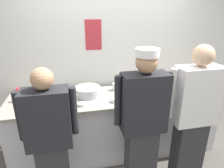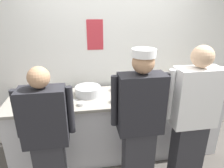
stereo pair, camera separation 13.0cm
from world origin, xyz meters
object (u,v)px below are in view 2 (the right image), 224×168
object	(u,v)px
chef_far_right	(192,118)
ramekin_yellow_sauce	(191,92)
squeeze_bottle_secondary	(20,93)
sheet_tray	(148,93)
chef_near_left	(47,136)
ramekin_green_sauce	(32,94)
ramekin_orange_sauce	(114,100)
deli_cup	(116,87)
chefs_knife	(65,101)
plate_stack_front	(44,97)
ramekin_red_sauce	(81,104)
mixing_bowl_steel	(88,91)
chef_center	(140,122)
squeeze_bottle_primary	(182,81)

from	to	relation	value
chef_far_right	ramekin_yellow_sauce	size ratio (longest dim) A/B	20.22
chef_far_right	squeeze_bottle_secondary	size ratio (longest dim) A/B	8.50
sheet_tray	squeeze_bottle_secondary	bearing A→B (deg)	176.22
chef_near_left	ramekin_yellow_sauce	distance (m)	2.01
sheet_tray	ramekin_green_sauce	bearing A→B (deg)	171.99
ramekin_green_sauce	ramekin_orange_sauce	bearing A→B (deg)	-20.04
deli_cup	chef_near_left	bearing A→B (deg)	-135.17
ramekin_green_sauce	chefs_knife	xyz separation A→B (m)	(0.47, -0.26, -0.01)
plate_stack_front	ramekin_red_sauce	xyz separation A→B (m)	(0.49, -0.22, -0.03)
sheet_tray	ramekin_orange_sauce	xyz separation A→B (m)	(-0.52, -0.17, 0.01)
plate_stack_front	mixing_bowl_steel	size ratio (longest dim) A/B	0.67
sheet_tray	ramekin_orange_sauce	world-z (taller)	ramekin_orange_sauce
ramekin_red_sauce	chef_center	bearing A→B (deg)	-39.23
chef_center	deli_cup	size ratio (longest dim) A/B	15.87
squeeze_bottle_secondary	ramekin_orange_sauce	distance (m)	1.24
sheet_tray	deli_cup	xyz separation A→B (m)	(-0.42, 0.22, 0.04)
chef_center	ramekin_green_sauce	distance (m)	1.58
squeeze_bottle_primary	chef_near_left	bearing A→B (deg)	-155.68
ramekin_green_sauce	chef_near_left	bearing A→B (deg)	-70.58
sheet_tray	mixing_bowl_steel	bearing A→B (deg)	172.32
ramekin_green_sauce	deli_cup	size ratio (longest dim) A/B	0.96
chef_far_right	deli_cup	size ratio (longest dim) A/B	16.05
plate_stack_front	sheet_tray	world-z (taller)	plate_stack_front
ramekin_green_sauce	chef_center	bearing A→B (deg)	-35.31
squeeze_bottle_secondary	ramekin_red_sauce	size ratio (longest dim) A/B	2.08
plate_stack_front	ramekin_orange_sauce	xyz separation A→B (m)	(0.90, -0.20, -0.02)
chef_near_left	squeeze_bottle_primary	size ratio (longest dim) A/B	7.92
mixing_bowl_steel	ramekin_yellow_sauce	world-z (taller)	mixing_bowl_steel
chef_near_left	squeeze_bottle_primary	xyz separation A→B (m)	(1.92, 0.87, 0.19)
ramekin_yellow_sauce	ramekin_red_sauce	size ratio (longest dim) A/B	0.87
mixing_bowl_steel	chefs_knife	distance (m)	0.35
chef_far_right	squeeze_bottle_primary	bearing A→B (deg)	69.38
ramekin_yellow_sauce	ramekin_green_sauce	distance (m)	2.25
ramekin_yellow_sauce	deli_cup	bearing A→B (deg)	164.80
plate_stack_front	ramekin_yellow_sauce	distance (m)	2.05
mixing_bowl_steel	ramekin_orange_sauce	bearing A→B (deg)	-42.05
ramekin_red_sauce	chefs_knife	world-z (taller)	ramekin_red_sauce
ramekin_orange_sauce	sheet_tray	bearing A→B (deg)	18.03
sheet_tray	ramekin_red_sauce	distance (m)	0.96
squeeze_bottle_primary	ramekin_green_sauce	world-z (taller)	squeeze_bottle_primary
sheet_tray	chefs_knife	xyz separation A→B (m)	(-1.14, -0.04, -0.01)
chef_far_right	sheet_tray	bearing A→B (deg)	112.12
chef_far_right	ramekin_red_sauce	size ratio (longest dim) A/B	17.69
squeeze_bottle_secondary	chefs_knife	distance (m)	0.61
chef_near_left	ramekin_yellow_sauce	world-z (taller)	chef_near_left
squeeze_bottle_primary	squeeze_bottle_secondary	size ratio (longest dim) A/B	0.98
ramekin_yellow_sauce	ramekin_red_sauce	xyz separation A→B (m)	(-1.56, -0.12, -0.00)
chef_center	ramekin_orange_sauce	bearing A→B (deg)	111.02
ramekin_green_sauce	deli_cup	world-z (taller)	deli_cup
chef_center	ramekin_orange_sauce	distance (m)	0.55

